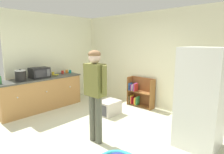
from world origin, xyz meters
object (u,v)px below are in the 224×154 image
Objects in this scene: teal_cup at (70,71)px; microwave at (39,73)px; refrigerator at (201,98)px; pet_carrier at (109,108)px; kitchen_counter at (41,93)px; green_glass_bottle at (0,80)px; yellow_cup at (53,73)px; red_cup at (63,72)px; standing_person at (95,88)px; bookshelf at (140,94)px; crock_pot at (21,75)px; orange_cup at (67,71)px; banana_bunch at (56,75)px.

microwave is at bearing -86.42° from teal_cup.
refrigerator is 2.33m from pet_carrier.
refrigerator is (3.89, 0.99, 0.44)m from kitchen_counter.
green_glass_bottle reaches higher than teal_cup.
teal_cup and yellow_cup have the same top height.
microwave reaches higher than red_cup.
standing_person reaches higher than pet_carrier.
green_glass_bottle is (-1.79, -3.10, 0.63)m from bookshelf.
crock_pot is (-1.60, -1.54, 0.86)m from pet_carrier.
green_glass_bottle is (-3.82, -2.00, 0.11)m from refrigerator.
yellow_cup is at bearing 100.75° from crock_pot.
bookshelf is at bearing 55.69° from crock_pot.
red_cup is (0.02, -0.16, 0.00)m from orange_cup.
pet_carrier is at bearing 16.64° from yellow_cup.
green_glass_bottle reaches higher than kitchen_counter.
banana_bunch is at bearing -77.02° from teal_cup.
kitchen_counter is 4.04m from refrigerator.
green_glass_bottle is (0.00, -0.47, -0.04)m from crock_pot.
pet_carrier is at bearing 51.50° from green_glass_bottle.
teal_cup is (-2.50, 1.20, -0.10)m from standing_person.
banana_bunch is (0.06, 0.47, 0.48)m from kitchen_counter.
green_glass_bottle is at bearing -89.82° from crock_pot.
standing_person is 2.39m from crock_pot.
refrigerator reaches higher than teal_cup.
yellow_cup is (-0.12, 0.46, 0.50)m from kitchen_counter.
crock_pot reaches higher than orange_cup.
standing_person is (-1.46, -1.16, 0.16)m from refrigerator.
banana_bunch is (-1.81, -1.62, 0.56)m from bookshelf.
kitchen_counter is at bearing -131.83° from bookshelf.
teal_cup is 1.00× the size of red_cup.
red_cup is at bearing 94.44° from yellow_cup.
yellow_cup is (-0.11, 0.47, -0.09)m from microwave.
microwave reaches higher than kitchen_counter.
standing_person is at bearing -20.68° from red_cup.
green_glass_bottle is at bearing -160.26° from standing_person.
refrigerator is 4.05m from orange_cup.
pet_carrier is 2.70m from green_glass_bottle.
green_glass_bottle reaches higher than red_cup.
kitchen_counter reaches higher than pet_carrier.
orange_cup is at bearing 113.73° from banana_bunch.
green_glass_bottle is 1.99m from orange_cup.
crock_pot is 1.02m from banana_bunch.
standing_person is 2.78m from teal_cup.
microwave reaches higher than teal_cup.
kitchen_counter is 0.80m from crock_pot.
banana_bunch is at bearing 90.66° from green_glass_bottle.
standing_person is at bearing -56.92° from pet_carrier.
teal_cup is at bearing 37.53° from orange_cup.
standing_person is at bearing -15.04° from banana_bunch.
red_cup is at bearing 121.08° from banana_bunch.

